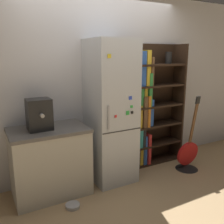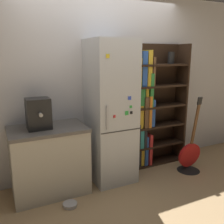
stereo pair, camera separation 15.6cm
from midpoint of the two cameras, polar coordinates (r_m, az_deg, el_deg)
The scene contains 8 objects.
ground_plane at distance 3.63m, azimuth 2.02°, elevation -15.61°, with size 16.00×16.00×0.00m, color tan.
wall_back at distance 3.63m, azimuth -1.33°, elevation 6.11°, with size 8.00×0.05×2.60m.
refrigerator at distance 3.40m, azimuth 1.01°, elevation -0.06°, with size 0.57×0.64×1.94m.
bookshelf at distance 3.94m, azimuth 9.46°, elevation 0.71°, with size 0.97×0.31×1.90m.
kitchen_counter at distance 3.30m, azimuth -12.82°, elevation -10.67°, with size 0.94×0.62×0.86m.
espresso_machine at distance 3.09m, azimuth -15.09°, elevation -0.37°, with size 0.28×0.29×0.37m.
guitar at distance 4.06m, azimuth 18.31°, elevation -10.41°, with size 0.38×0.34×1.16m.
pet_bowl at distance 3.15m, azimuth -8.09°, elevation -20.18°, with size 0.17×0.17×0.04m.
Camera 2 is at (-1.43, -2.84, 1.75)m, focal length 40.00 mm.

